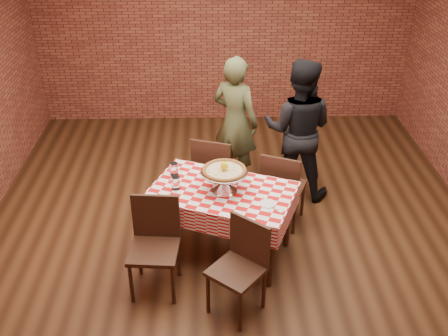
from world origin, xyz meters
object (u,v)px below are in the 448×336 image
(chair_far_left, at_px, (216,170))
(diner_black, at_px, (298,130))
(table, at_px, (222,222))
(water_glass_right, at_px, (174,169))
(pizza_stand, at_px, (224,181))
(chair_near_left, at_px, (154,250))
(chair_near_right, at_px, (236,272))
(condiment_caddy, at_px, (240,170))
(chair_far_right, at_px, (283,186))
(water_glass_left, at_px, (176,183))
(diner_olive, at_px, (235,122))
(pizza, at_px, (224,171))

(chair_far_left, relative_size, diner_black, 0.55)
(table, relative_size, chair_far_left, 1.45)
(water_glass_right, bearing_deg, pizza_stand, -30.98)
(chair_near_left, bearing_deg, diner_black, 52.03)
(chair_near_right, bearing_deg, condiment_caddy, 125.65)
(chair_far_left, height_order, chair_far_right, chair_far_left)
(water_glass_left, distance_m, chair_far_left, 1.00)
(table, xyz_separation_m, water_glass_right, (-0.48, 0.31, 0.45))
(chair_far_left, xyz_separation_m, chair_far_right, (0.73, -0.35, -0.01))
(pizza_stand, xyz_separation_m, water_glass_left, (-0.47, 0.03, -0.04))
(water_glass_left, bearing_deg, chair_far_right, 23.38)
(diner_black, bearing_deg, chair_near_left, 63.41)
(pizza_stand, bearing_deg, diner_black, 51.82)
(chair_far_right, relative_size, diner_black, 0.54)
(water_glass_left, xyz_separation_m, chair_far_right, (1.13, 0.49, -0.37))
(diner_black, bearing_deg, diner_olive, -6.20)
(chair_far_right, height_order, diner_olive, diner_olive)
(pizza_stand, height_order, diner_olive, diner_olive)
(chair_near_right, height_order, diner_olive, diner_olive)
(water_glass_right, height_order, chair_far_left, chair_far_left)
(chair_near_right, distance_m, chair_far_left, 1.72)
(water_glass_right, bearing_deg, chair_far_right, 10.57)
(condiment_caddy, bearing_deg, chair_near_right, -54.67)
(condiment_caddy, bearing_deg, pizza_stand, -82.26)
(pizza, bearing_deg, table, -157.04)
(pizza_stand, height_order, chair_far_right, pizza_stand)
(condiment_caddy, height_order, chair_far_left, chair_far_left)
(pizza, distance_m, chair_far_left, 1.01)
(diner_black, bearing_deg, water_glass_left, 55.23)
(chair_far_left, bearing_deg, pizza_stand, 112.50)
(table, relative_size, condiment_caddy, 10.50)
(chair_far_right, bearing_deg, pizza, 61.28)
(water_glass_left, height_order, chair_far_left, chair_far_left)
(pizza, xyz_separation_m, chair_near_left, (-0.66, -0.54, -0.51))
(table, height_order, water_glass_right, water_glass_right)
(water_glass_left, height_order, water_glass_right, same)
(table, bearing_deg, chair_far_right, 37.74)
(chair_far_right, bearing_deg, condiment_caddy, 50.22)
(chair_far_right, xyz_separation_m, diner_olive, (-0.49, 0.90, 0.36))
(pizza_stand, height_order, chair_far_left, pizza_stand)
(chair_near_right, height_order, diner_black, diner_black)
(table, relative_size, diner_black, 0.80)
(diner_olive, bearing_deg, condiment_caddy, 122.07)
(diner_black, bearing_deg, chair_near_right, 84.04)
(water_glass_left, distance_m, chair_far_right, 1.29)
(chair_near_left, bearing_deg, chair_far_left, 72.07)
(table, relative_size, pizza, 3.18)
(water_glass_right, distance_m, chair_near_right, 1.34)
(condiment_caddy, relative_size, diner_olive, 0.08)
(pizza, distance_m, diner_black, 1.44)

